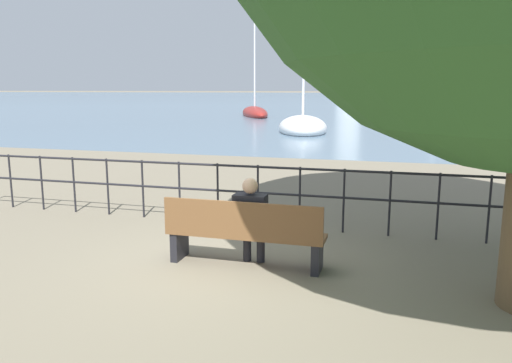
# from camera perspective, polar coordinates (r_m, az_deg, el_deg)

# --- Properties ---
(ground_plane) EXTENTS (1000.00, 1000.00, 0.00)m
(ground_plane) POSITION_cam_1_polar(r_m,az_deg,el_deg) (6.73, -1.18, -9.46)
(ground_plane) COLOR #7A705B
(harbor_water) EXTENTS (600.00, 300.00, 0.01)m
(harbor_water) POSITION_cam_1_polar(r_m,az_deg,el_deg) (166.39, 15.39, 9.38)
(harbor_water) COLOR slate
(harbor_water) RESTS_ON ground_plane
(park_bench) EXTENTS (2.11, 0.45, 0.90)m
(park_bench) POSITION_cam_1_polar(r_m,az_deg,el_deg) (6.54, -1.36, -5.99)
(park_bench) COLOR brown
(park_bench) RESTS_ON ground_plane
(seated_person_left) EXTENTS (0.42, 0.35, 1.18)m
(seated_person_left) POSITION_cam_1_polar(r_m,az_deg,el_deg) (6.54, -0.58, -4.11)
(seated_person_left) COLOR black
(seated_person_left) RESTS_ON ground_plane
(promenade_railing) EXTENTS (12.27, 0.04, 1.05)m
(promenade_railing) POSITION_cam_1_polar(r_m,az_deg,el_deg) (8.30, 2.60, -0.65)
(promenade_railing) COLOR black
(promenade_railing) RESTS_ON ground_plane
(sailboat_0) EXTENTS (5.15, 8.68, 11.63)m
(sailboat_0) POSITION_cam_1_polar(r_m,az_deg,el_deg) (43.40, -0.16, 7.89)
(sailboat_0) COLOR maroon
(sailboat_0) RESTS_ON ground_plane
(sailboat_2) EXTENTS (3.77, 6.04, 7.98)m
(sailboat_2) POSITION_cam_1_polar(r_m,az_deg,el_deg) (27.07, 5.35, 6.23)
(sailboat_2) COLOR white
(sailboat_2) RESTS_ON ground_plane
(sailboat_3) EXTENTS (3.68, 6.07, 9.58)m
(sailboat_3) POSITION_cam_1_polar(r_m,az_deg,el_deg) (48.06, 19.76, 7.57)
(sailboat_3) COLOR white
(sailboat_3) RESTS_ON ground_plane
(harbor_lighthouse) EXTENTS (6.36, 6.36, 26.77)m
(harbor_lighthouse) POSITION_cam_1_polar(r_m,az_deg,el_deg) (123.63, 10.70, 15.07)
(harbor_lighthouse) COLOR white
(harbor_lighthouse) RESTS_ON ground_plane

